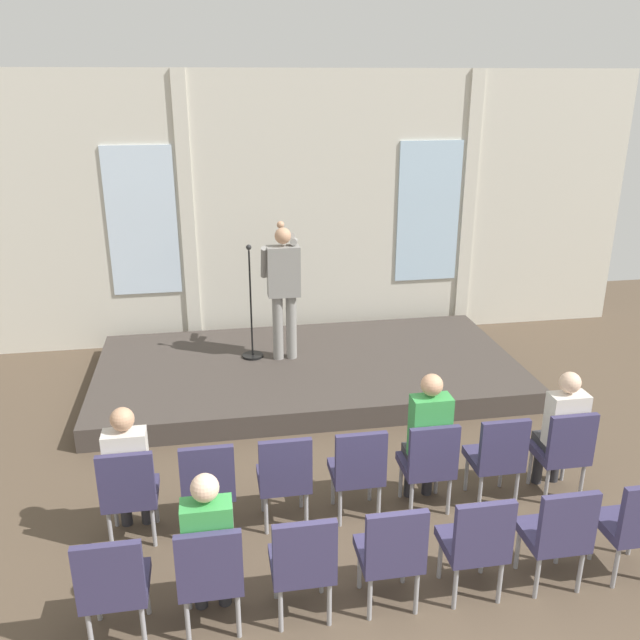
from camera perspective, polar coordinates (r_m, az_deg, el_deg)
name	(u,v)px	position (r m, az deg, el deg)	size (l,w,h in m)	color
rear_partition	(291,211)	(10.01, -2.51, 9.32)	(10.65, 0.14, 3.97)	beige
stage_platform	(308,371)	(8.95, -1.05, -4.40)	(5.52, 2.82, 0.28)	#3F3833
speaker	(284,284)	(8.68, -3.14, 3.12)	(0.52, 0.69, 1.78)	gray
mic_stand	(252,334)	(8.96, -5.84, -1.16)	(0.28, 0.28, 1.55)	black
chair_r0_c0	(129,489)	(6.09, -16.00, -13.74)	(0.46, 0.44, 0.94)	#99999E
audience_r0_c0	(128,466)	(6.06, -16.08, -11.88)	(0.36, 0.39, 1.28)	#2D2D33
chair_r0_c1	(208,482)	(6.04, -9.53, -13.48)	(0.46, 0.44, 0.94)	#99999E
chair_r0_c2	(284,474)	(6.06, -3.06, -13.05)	(0.46, 0.44, 0.94)	#99999E
chair_r0_c3	(358,467)	(6.15, 3.26, -12.48)	(0.46, 0.44, 0.94)	#99999E
chair_r0_c4	(429,461)	(6.32, 9.30, -11.79)	(0.46, 0.44, 0.94)	#99999E
audience_r0_c4	(428,435)	(6.27, 9.18, -9.65)	(0.36, 0.39, 1.38)	#2D2D33
chair_r0_c5	(497,454)	(6.55, 14.93, -11.03)	(0.46, 0.44, 0.94)	#99999E
chair_r0_c6	(564,448)	(6.83, 20.12, -10.24)	(0.46, 0.44, 0.94)	#99999E
audience_r0_c6	(562,426)	(6.81, 19.97, -8.54)	(0.36, 0.39, 1.30)	#2D2D33
chair_r1_c0	(113,582)	(5.18, -17.25, -20.64)	(0.46, 0.44, 0.94)	#99999E
chair_r1_c1	(210,571)	(5.13, -9.36, -20.43)	(0.46, 0.44, 0.94)	#99999E
audience_r1_c1	(209,542)	(5.07, -9.50, -18.21)	(0.36, 0.39, 1.30)	#2D2D33
chair_r1_c2	(303,560)	(5.15, -1.47, -19.86)	(0.46, 0.44, 0.94)	#99999E
chair_r1_c3	(392,550)	(5.26, 6.14, -18.98)	(0.46, 0.44, 0.94)	#99999E
chair_r1_c4	(477,540)	(5.46, 13.24, -17.87)	(0.46, 0.44, 0.94)	#99999E
chair_r1_c5	(558,531)	(5.72, 19.69, -16.62)	(0.46, 0.44, 0.94)	#99999E
chair_r1_c6	(636,522)	(6.05, 25.43, -15.32)	(0.46, 0.44, 0.94)	#99999E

